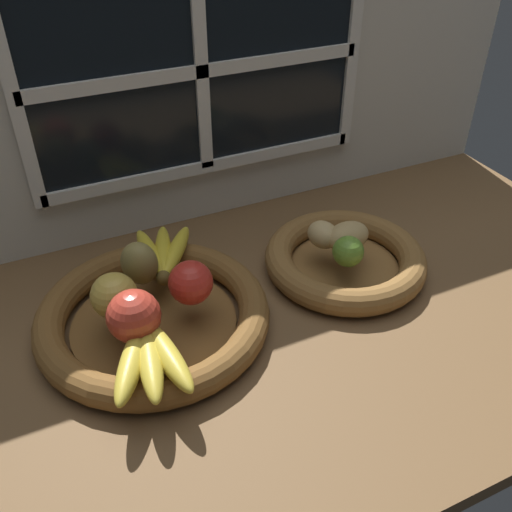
# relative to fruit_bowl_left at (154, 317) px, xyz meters

# --- Properties ---
(ground_plane) EXTENTS (1.40, 0.90, 0.03)m
(ground_plane) POSITION_rel_fruit_bowl_left_xyz_m (0.20, 0.00, -0.04)
(ground_plane) COLOR brown
(back_wall) EXTENTS (1.40, 0.05, 0.55)m
(back_wall) POSITION_rel_fruit_bowl_left_xyz_m (0.20, 0.30, 0.26)
(back_wall) COLOR silver
(back_wall) RESTS_ON ground_plane
(fruit_bowl_left) EXTENTS (0.38, 0.38, 0.05)m
(fruit_bowl_left) POSITION_rel_fruit_bowl_left_xyz_m (0.00, 0.00, 0.00)
(fruit_bowl_left) COLOR brown
(fruit_bowl_left) RESTS_ON ground_plane
(fruit_bowl_right) EXTENTS (0.30, 0.30, 0.05)m
(fruit_bowl_right) POSITION_rel_fruit_bowl_left_xyz_m (0.36, -0.00, 0.00)
(fruit_bowl_right) COLOR brown
(fruit_bowl_right) RESTS_ON ground_plane
(apple_red_right) EXTENTS (0.07, 0.07, 0.07)m
(apple_red_right) POSITION_rel_fruit_bowl_left_xyz_m (0.06, -0.02, 0.06)
(apple_red_right) COLOR red
(apple_red_right) RESTS_ON fruit_bowl_left
(apple_golden_left) EXTENTS (0.07, 0.07, 0.07)m
(apple_golden_left) POSITION_rel_fruit_bowl_left_xyz_m (-0.05, 0.00, 0.06)
(apple_golden_left) COLOR gold
(apple_golden_left) RESTS_ON fruit_bowl_left
(apple_red_front) EXTENTS (0.08, 0.08, 0.08)m
(apple_red_front) POSITION_rel_fruit_bowl_left_xyz_m (-0.04, -0.06, 0.07)
(apple_red_front) COLOR #B73828
(apple_red_front) RESTS_ON fruit_bowl_left
(pear_brown) EXTENTS (0.08, 0.08, 0.08)m
(pear_brown) POSITION_rel_fruit_bowl_left_xyz_m (0.00, 0.06, 0.06)
(pear_brown) COLOR olive
(pear_brown) RESTS_ON fruit_bowl_left
(banana_bunch_front) EXTENTS (0.12, 0.18, 0.03)m
(banana_bunch_front) POSITION_rel_fruit_bowl_left_xyz_m (-0.04, -0.12, 0.04)
(banana_bunch_front) COLOR gold
(banana_bunch_front) RESTS_ON fruit_bowl_left
(banana_bunch_back) EXTENTS (0.11, 0.16, 0.03)m
(banana_bunch_back) POSITION_rel_fruit_bowl_left_xyz_m (0.05, 0.11, 0.04)
(banana_bunch_back) COLOR gold
(banana_bunch_back) RESTS_ON fruit_bowl_left
(potato_oblong) EXTENTS (0.06, 0.07, 0.05)m
(potato_oblong) POSITION_rel_fruit_bowl_left_xyz_m (0.33, 0.03, 0.05)
(potato_oblong) COLOR tan
(potato_oblong) RESTS_ON fruit_bowl_right
(potato_large) EXTENTS (0.09, 0.06, 0.05)m
(potato_large) POSITION_rel_fruit_bowl_left_xyz_m (0.36, -0.00, 0.05)
(potato_large) COLOR tan
(potato_large) RESTS_ON fruit_bowl_right
(lime_near) EXTENTS (0.05, 0.05, 0.05)m
(lime_near) POSITION_rel_fruit_bowl_left_xyz_m (0.34, -0.04, 0.05)
(lime_near) COLOR olive
(lime_near) RESTS_ON fruit_bowl_right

